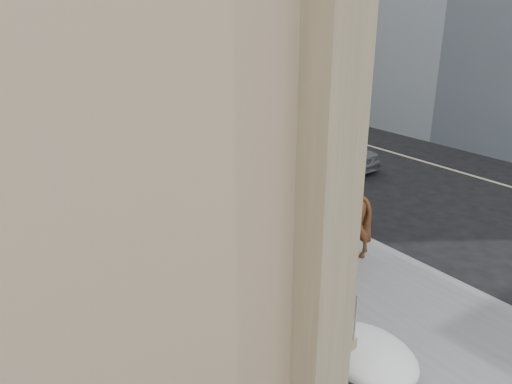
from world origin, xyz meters
TOP-DOWN VIEW (x-y plane):
  - ground at (0.00, 0.00)m, footprint 140.00×140.00m
  - sidewalk at (0.00, 10.00)m, footprint 5.00×80.00m
  - curb at (2.62, 10.00)m, footprint 0.24×80.00m
  - lane_line at (10.50, 10.00)m, footprint 0.15×70.00m
  - far_podium at (15.50, 10.00)m, footprint 2.00×80.00m
  - streetlight_mid at (2.74, 14.00)m, footprint 1.71×0.24m
  - streetlight_far at (2.74, 34.00)m, footprint 1.71×0.24m
  - traffic_signal at (2.07, 22.00)m, footprint 4.10×0.22m
  - snow_bank at (-1.42, 8.11)m, footprint 1.70×18.10m
  - mounted_horse_left at (-1.22, 2.27)m, footprint 1.20×2.62m
  - mounted_horse_right at (0.99, 2.05)m, footprint 1.85×2.08m
  - pedestrian at (0.46, 2.36)m, footprint 1.19×0.72m
  - car_silver at (6.76, 8.07)m, footprint 2.13×4.72m
  - car_grey at (11.22, 19.71)m, footprint 3.03×4.39m

SIDE VIEW (x-z plane):
  - ground at x=0.00m, z-range 0.00..0.00m
  - lane_line at x=10.50m, z-range 0.00..0.01m
  - sidewalk at x=0.00m, z-range 0.00..0.12m
  - curb at x=2.62m, z-range 0.00..0.12m
  - snow_bank at x=-1.42m, z-range 0.09..0.85m
  - car_grey at x=11.22m, z-range 0.00..1.18m
  - car_silver at x=6.76m, z-range 0.00..1.57m
  - pedestrian at x=0.46m, z-range 0.12..2.01m
  - mounted_horse_left at x=-1.22m, z-range -0.11..2.65m
  - mounted_horse_right at x=0.99m, z-range -0.06..2.74m
  - far_podium at x=15.50m, z-range 0.00..4.00m
  - traffic_signal at x=2.07m, z-range 1.00..7.00m
  - streetlight_mid at x=2.74m, z-range 0.58..8.58m
  - streetlight_far at x=2.74m, z-range 0.58..8.58m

